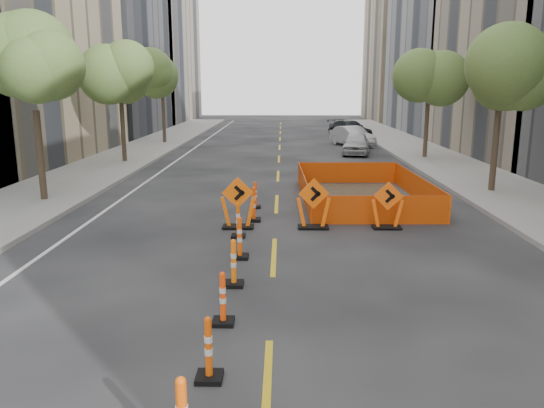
{
  "coord_description": "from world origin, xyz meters",
  "views": [
    {
      "loc": [
        0.2,
        -8.56,
        4.12
      ],
      "look_at": [
        -0.07,
        5.02,
        1.1
      ],
      "focal_mm": 35.0,
      "sensor_mm": 36.0,
      "label": 1
    }
  ],
  "objects_px": {
    "chevron_sign_center": "(314,203)",
    "parked_car_near": "(356,143)",
    "chevron_sign_right": "(388,205)",
    "channelizer_3": "(223,298)",
    "channelizer_5": "(240,238)",
    "channelizer_2": "(209,348)",
    "channelizer_7": "(254,204)",
    "parked_car_mid": "(352,136)",
    "channelizer_8": "(255,195)",
    "channelizer_4": "(234,263)",
    "parked_car_far": "(350,129)",
    "chevron_sign_left": "(238,203)",
    "channelizer_6": "(238,220)"
  },
  "relations": [
    {
      "from": "chevron_sign_left",
      "to": "parked_car_mid",
      "type": "relative_size",
      "value": 0.37
    },
    {
      "from": "chevron_sign_center",
      "to": "parked_car_near",
      "type": "height_order",
      "value": "chevron_sign_center"
    },
    {
      "from": "channelizer_5",
      "to": "channelizer_6",
      "type": "relative_size",
      "value": 1.07
    },
    {
      "from": "channelizer_5",
      "to": "channelizer_4",
      "type": "bearing_deg",
      "value": -89.44
    },
    {
      "from": "chevron_sign_center",
      "to": "chevron_sign_left",
      "type": "bearing_deg",
      "value": 172.65
    },
    {
      "from": "chevron_sign_left",
      "to": "parked_car_far",
      "type": "bearing_deg",
      "value": 67.15
    },
    {
      "from": "chevron_sign_right",
      "to": "parked_car_mid",
      "type": "bearing_deg",
      "value": 95.07
    },
    {
      "from": "channelizer_2",
      "to": "channelizer_5",
      "type": "height_order",
      "value": "channelizer_5"
    },
    {
      "from": "channelizer_3",
      "to": "channelizer_5",
      "type": "xyz_separation_m",
      "value": [
        0.01,
        3.67,
        0.04
      ]
    },
    {
      "from": "channelizer_3",
      "to": "channelizer_6",
      "type": "xyz_separation_m",
      "value": [
        -0.18,
        5.51,
        0.01
      ]
    },
    {
      "from": "channelizer_6",
      "to": "parked_car_far",
      "type": "xyz_separation_m",
      "value": [
        6.77,
        29.84,
        0.2
      ]
    },
    {
      "from": "chevron_sign_right",
      "to": "parked_car_near",
      "type": "relative_size",
      "value": 0.36
    },
    {
      "from": "channelizer_2",
      "to": "chevron_sign_left",
      "type": "distance_m",
      "value": 8.35
    },
    {
      "from": "channelizer_7",
      "to": "channelizer_8",
      "type": "xyz_separation_m",
      "value": [
        -0.04,
        1.84,
        -0.09
      ]
    },
    {
      "from": "channelizer_5",
      "to": "parked_car_far",
      "type": "bearing_deg",
      "value": 78.26
    },
    {
      "from": "channelizer_8",
      "to": "chevron_sign_left",
      "type": "xyz_separation_m",
      "value": [
        -0.38,
        -2.67,
        0.31
      ]
    },
    {
      "from": "channelizer_4",
      "to": "parked_car_mid",
      "type": "distance_m",
      "value": 27.64
    },
    {
      "from": "channelizer_6",
      "to": "parked_car_mid",
      "type": "relative_size",
      "value": 0.24
    },
    {
      "from": "channelizer_3",
      "to": "parked_car_mid",
      "type": "bearing_deg",
      "value": 78.33
    },
    {
      "from": "channelizer_5",
      "to": "channelizer_2",
      "type": "bearing_deg",
      "value": -90.06
    },
    {
      "from": "channelizer_4",
      "to": "parked_car_far",
      "type": "xyz_separation_m",
      "value": [
        6.57,
        33.51,
        0.18
      ]
    },
    {
      "from": "channelizer_4",
      "to": "channelizer_6",
      "type": "distance_m",
      "value": 3.68
    },
    {
      "from": "channelizer_2",
      "to": "channelizer_6",
      "type": "relative_size",
      "value": 0.99
    },
    {
      "from": "channelizer_3",
      "to": "channelizer_5",
      "type": "bearing_deg",
      "value": 89.9
    },
    {
      "from": "channelizer_3",
      "to": "channelizer_7",
      "type": "xyz_separation_m",
      "value": [
        0.15,
        7.34,
        0.06
      ]
    },
    {
      "from": "channelizer_5",
      "to": "chevron_sign_left",
      "type": "bearing_deg",
      "value": 95.51
    },
    {
      "from": "channelizer_7",
      "to": "parked_car_mid",
      "type": "bearing_deg",
      "value": 74.89
    },
    {
      "from": "chevron_sign_left",
      "to": "channelizer_6",
      "type": "bearing_deg",
      "value": -94.64
    },
    {
      "from": "channelizer_3",
      "to": "parked_car_near",
      "type": "distance_m",
      "value": 24.83
    },
    {
      "from": "channelizer_6",
      "to": "chevron_sign_center",
      "type": "bearing_deg",
      "value": 25.2
    },
    {
      "from": "parked_car_far",
      "to": "parked_car_near",
      "type": "bearing_deg",
      "value": -119.46
    },
    {
      "from": "channelizer_4",
      "to": "channelizer_5",
      "type": "bearing_deg",
      "value": 90.56
    },
    {
      "from": "channelizer_3",
      "to": "channelizer_8",
      "type": "height_order",
      "value": "channelizer_3"
    },
    {
      "from": "channelizer_8",
      "to": "parked_car_far",
      "type": "height_order",
      "value": "parked_car_far"
    },
    {
      "from": "chevron_sign_left",
      "to": "parked_car_mid",
      "type": "height_order",
      "value": "chevron_sign_left"
    },
    {
      "from": "channelizer_4",
      "to": "parked_car_near",
      "type": "bearing_deg",
      "value": 75.98
    },
    {
      "from": "channelizer_2",
      "to": "parked_car_mid",
      "type": "bearing_deg",
      "value": 79.02
    },
    {
      "from": "channelizer_6",
      "to": "parked_car_far",
      "type": "height_order",
      "value": "parked_car_far"
    },
    {
      "from": "channelizer_6",
      "to": "chevron_sign_center",
      "type": "distance_m",
      "value": 2.38
    },
    {
      "from": "channelizer_2",
      "to": "channelizer_5",
      "type": "bearing_deg",
      "value": 89.94
    },
    {
      "from": "channelizer_7",
      "to": "chevron_sign_center",
      "type": "height_order",
      "value": "chevron_sign_center"
    },
    {
      "from": "channelizer_6",
      "to": "channelizer_3",
      "type": "bearing_deg",
      "value": -88.1
    },
    {
      "from": "channelizer_2",
      "to": "parked_car_near",
      "type": "height_order",
      "value": "parked_car_near"
    },
    {
      "from": "parked_car_mid",
      "to": "parked_car_far",
      "type": "xyz_separation_m",
      "value": [
        0.64,
        6.52,
        0.01
      ]
    },
    {
      "from": "channelizer_6",
      "to": "channelizer_4",
      "type": "bearing_deg",
      "value": -86.77
    },
    {
      "from": "channelizer_5",
      "to": "chevron_sign_left",
      "type": "height_order",
      "value": "chevron_sign_left"
    },
    {
      "from": "chevron_sign_center",
      "to": "parked_car_mid",
      "type": "relative_size",
      "value": 0.36
    },
    {
      "from": "channelizer_3",
      "to": "channelizer_8",
      "type": "distance_m",
      "value": 9.18
    },
    {
      "from": "channelizer_5",
      "to": "parked_car_near",
      "type": "xyz_separation_m",
      "value": [
        5.6,
        20.52,
        0.14
      ]
    },
    {
      "from": "channelizer_2",
      "to": "parked_car_mid",
      "type": "relative_size",
      "value": 0.23
    }
  ]
}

